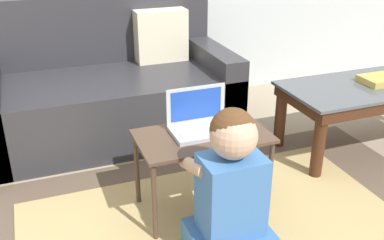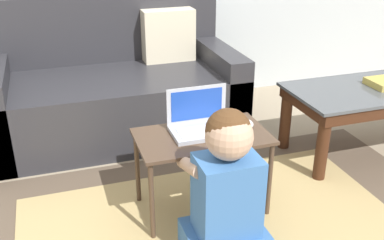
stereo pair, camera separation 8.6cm
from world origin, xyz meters
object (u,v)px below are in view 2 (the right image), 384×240
object	(u,v)px
computer_mouse	(246,124)
person_seated	(227,194)
laptop_desk	(202,144)
coffee_table	(377,97)
laptop	(201,124)
couch	(115,88)

from	to	relation	value
computer_mouse	person_seated	xyz separation A→B (m)	(-0.25, -0.38, -0.11)
laptop_desk	computer_mouse	world-z (taller)	computer_mouse
person_seated	coffee_table	bearing A→B (deg)	26.97
laptop_desk	laptop	size ratio (longest dim) A/B	2.09
couch	computer_mouse	xyz separation A→B (m)	(0.47, -1.08, 0.14)
couch	coffee_table	xyz separation A→B (m)	(1.46, -0.83, 0.06)
coffee_table	computer_mouse	xyz separation A→B (m)	(-0.98, -0.25, 0.08)
couch	coffee_table	distance (m)	1.68
coffee_table	laptop	xyz separation A→B (m)	(-1.21, -0.22, 0.09)
laptop	computer_mouse	size ratio (longest dim) A/B	3.32
laptop	person_seated	world-z (taller)	person_seated
laptop	computer_mouse	xyz separation A→B (m)	(0.22, -0.03, -0.02)
computer_mouse	person_seated	bearing A→B (deg)	-123.67
laptop	couch	bearing A→B (deg)	103.46
laptop_desk	coffee_table	bearing A→B (deg)	12.08
couch	laptop_desk	bearing A→B (deg)	-77.38
coffee_table	person_seated	world-z (taller)	person_seated
laptop_desk	person_seated	bearing A→B (deg)	-93.70
coffee_table	person_seated	size ratio (longest dim) A/B	1.57
laptop_desk	person_seated	distance (m)	0.37
computer_mouse	couch	bearing A→B (deg)	113.71
laptop_desk	person_seated	size ratio (longest dim) A/B	0.90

